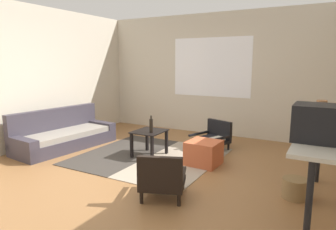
{
  "coord_description": "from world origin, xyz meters",
  "views": [
    {
      "loc": [
        2.45,
        -3.41,
        1.64
      ],
      "look_at": [
        0.1,
        0.82,
        0.78
      ],
      "focal_mm": 32.1,
      "sensor_mm": 36.0,
      "label": 1
    }
  ],
  "objects_px": {
    "clay_vase": "(320,119)",
    "ottoman_orange": "(204,153)",
    "console_shelf": "(317,143)",
    "crt_television": "(318,123)",
    "armchair_striped_foreground": "(162,178)",
    "wicker_basket": "(295,188)",
    "couch": "(64,136)",
    "glass_bottle": "(151,125)",
    "armchair_by_window": "(213,137)",
    "coffee_table": "(149,136)"
  },
  "relations": [
    {
      "from": "armchair_by_window",
      "to": "wicker_basket",
      "type": "bearing_deg",
      "value": -42.33
    },
    {
      "from": "armchair_by_window",
      "to": "console_shelf",
      "type": "xyz_separation_m",
      "value": [
        1.82,
        -1.6,
        0.51
      ]
    },
    {
      "from": "coffee_table",
      "to": "console_shelf",
      "type": "bearing_deg",
      "value": -14.53
    },
    {
      "from": "ottoman_orange",
      "to": "clay_vase",
      "type": "height_order",
      "value": "clay_vase"
    },
    {
      "from": "armchair_striped_foreground",
      "to": "console_shelf",
      "type": "height_order",
      "value": "console_shelf"
    },
    {
      "from": "couch",
      "to": "glass_bottle",
      "type": "relative_size",
      "value": 6.83
    },
    {
      "from": "ottoman_orange",
      "to": "crt_television",
      "type": "height_order",
      "value": "crt_television"
    },
    {
      "from": "couch",
      "to": "glass_bottle",
      "type": "bearing_deg",
      "value": 7.72
    },
    {
      "from": "crt_television",
      "to": "glass_bottle",
      "type": "xyz_separation_m",
      "value": [
        -2.54,
        0.85,
        -0.45
      ]
    },
    {
      "from": "wicker_basket",
      "to": "console_shelf",
      "type": "bearing_deg",
      "value": -33.41
    },
    {
      "from": "crt_television",
      "to": "clay_vase",
      "type": "height_order",
      "value": "crt_television"
    },
    {
      "from": "ottoman_orange",
      "to": "armchair_striped_foreground",
      "type": "bearing_deg",
      "value": -88.42
    },
    {
      "from": "armchair_striped_foreground",
      "to": "wicker_basket",
      "type": "relative_size",
      "value": 2.28
    },
    {
      "from": "wicker_basket",
      "to": "armchair_by_window",
      "type": "bearing_deg",
      "value": 137.67
    },
    {
      "from": "couch",
      "to": "crt_television",
      "type": "height_order",
      "value": "crt_television"
    },
    {
      "from": "clay_vase",
      "to": "glass_bottle",
      "type": "bearing_deg",
      "value": 172.75
    },
    {
      "from": "armchair_by_window",
      "to": "ottoman_orange",
      "type": "distance_m",
      "value": 0.89
    },
    {
      "from": "couch",
      "to": "crt_television",
      "type": "distance_m",
      "value": 4.5
    },
    {
      "from": "armchair_striped_foreground",
      "to": "wicker_basket",
      "type": "height_order",
      "value": "armchair_striped_foreground"
    },
    {
      "from": "console_shelf",
      "to": "crt_television",
      "type": "distance_m",
      "value": 0.38
    },
    {
      "from": "clay_vase",
      "to": "armchair_by_window",
      "type": "bearing_deg",
      "value": 143.69
    },
    {
      "from": "armchair_striped_foreground",
      "to": "ottoman_orange",
      "type": "height_order",
      "value": "armchair_striped_foreground"
    },
    {
      "from": "couch",
      "to": "ottoman_orange",
      "type": "height_order",
      "value": "couch"
    },
    {
      "from": "coffee_table",
      "to": "ottoman_orange",
      "type": "bearing_deg",
      "value": 2.5
    },
    {
      "from": "armchair_by_window",
      "to": "ottoman_orange",
      "type": "xyz_separation_m",
      "value": [
        0.18,
        -0.87,
        -0.05
      ]
    },
    {
      "from": "armchair_striped_foreground",
      "to": "wicker_basket",
      "type": "xyz_separation_m",
      "value": [
        1.4,
        0.81,
        -0.14
      ]
    },
    {
      "from": "coffee_table",
      "to": "console_shelf",
      "type": "distance_m",
      "value": 2.76
    },
    {
      "from": "armchair_by_window",
      "to": "armchair_striped_foreground",
      "type": "relative_size",
      "value": 1.11
    },
    {
      "from": "clay_vase",
      "to": "ottoman_orange",
      "type": "bearing_deg",
      "value": 164.3
    },
    {
      "from": "console_shelf",
      "to": "clay_vase",
      "type": "xyz_separation_m",
      "value": [
        0.0,
        0.27,
        0.23
      ]
    },
    {
      "from": "crt_television",
      "to": "clay_vase",
      "type": "bearing_deg",
      "value": 89.66
    },
    {
      "from": "armchair_striped_foreground",
      "to": "crt_television",
      "type": "distance_m",
      "value": 1.82
    },
    {
      "from": "couch",
      "to": "glass_bottle",
      "type": "distance_m",
      "value": 1.89
    },
    {
      "from": "console_shelf",
      "to": "wicker_basket",
      "type": "distance_m",
      "value": 0.67
    },
    {
      "from": "console_shelf",
      "to": "crt_television",
      "type": "relative_size",
      "value": 3.73
    },
    {
      "from": "ottoman_orange",
      "to": "clay_vase",
      "type": "xyz_separation_m",
      "value": [
        1.64,
        -0.46,
        0.78
      ]
    },
    {
      "from": "armchair_striped_foreground",
      "to": "wicker_basket",
      "type": "bearing_deg",
      "value": 30.06
    },
    {
      "from": "console_shelf",
      "to": "armchair_striped_foreground",
      "type": "bearing_deg",
      "value": -157.17
    },
    {
      "from": "ottoman_orange",
      "to": "armchair_by_window",
      "type": "bearing_deg",
      "value": 101.55
    },
    {
      "from": "coffee_table",
      "to": "crt_television",
      "type": "relative_size",
      "value": 1.18
    },
    {
      "from": "crt_television",
      "to": "glass_bottle",
      "type": "distance_m",
      "value": 2.72
    },
    {
      "from": "wicker_basket",
      "to": "couch",
      "type": "bearing_deg",
      "value": 177.15
    },
    {
      "from": "glass_bottle",
      "to": "armchair_striped_foreground",
      "type": "bearing_deg",
      "value": -53.25
    },
    {
      "from": "couch",
      "to": "coffee_table",
      "type": "relative_size",
      "value": 3.54
    },
    {
      "from": "ottoman_orange",
      "to": "crt_television",
      "type": "distance_m",
      "value": 2.08
    },
    {
      "from": "console_shelf",
      "to": "glass_bottle",
      "type": "bearing_deg",
      "value": 166.89
    },
    {
      "from": "console_shelf",
      "to": "wicker_basket",
      "type": "xyz_separation_m",
      "value": [
        -0.2,
        0.13,
        -0.63
      ]
    },
    {
      "from": "couch",
      "to": "ottoman_orange",
      "type": "xyz_separation_m",
      "value": [
        2.75,
        0.39,
        -0.03
      ]
    },
    {
      "from": "armchair_striped_foreground",
      "to": "clay_vase",
      "type": "distance_m",
      "value": 1.99
    },
    {
      "from": "coffee_table",
      "to": "couch",
      "type": "bearing_deg",
      "value": -168.89
    }
  ]
}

